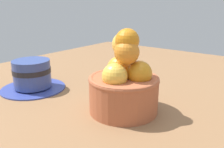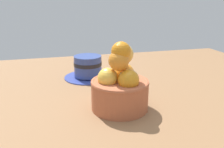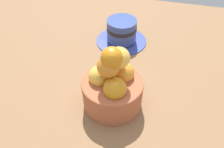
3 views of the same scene
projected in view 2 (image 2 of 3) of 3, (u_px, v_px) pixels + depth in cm
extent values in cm
cube|color=brown|center=(120.00, 115.00, 56.96)|extent=(127.84, 110.25, 3.35)
cylinder|color=#AD5938|center=(120.00, 95.00, 55.41)|extent=(13.09, 13.09, 6.84)
torus|color=#AD5938|center=(120.00, 82.00, 54.49)|extent=(13.29, 13.29, 1.00)
sphere|color=gold|center=(107.00, 78.00, 53.68)|extent=(4.59, 4.59, 4.59)
sphere|color=orange|center=(128.00, 80.00, 51.97)|extent=(4.74, 4.74, 4.74)
sphere|color=orange|center=(124.00, 73.00, 56.62)|extent=(4.86, 4.86, 4.86)
sphere|color=orange|center=(119.00, 61.00, 51.82)|extent=(4.53, 4.53, 4.53)
sphere|color=#F9B543|center=(124.00, 54.00, 53.57)|extent=(4.45, 4.45, 4.45)
sphere|color=orange|center=(120.00, 52.00, 51.64)|extent=(4.33, 4.33, 4.33)
cylinder|color=#324193|center=(88.00, 77.00, 77.95)|extent=(15.21, 15.21, 0.60)
cylinder|color=#33478C|center=(88.00, 66.00, 76.86)|extent=(8.77, 8.77, 6.54)
cylinder|color=black|center=(88.00, 64.00, 76.62)|extent=(8.93, 8.93, 1.18)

